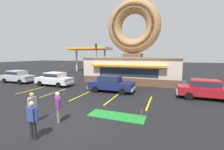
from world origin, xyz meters
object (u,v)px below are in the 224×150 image
(golf_ball, at_px, (105,115))
(pedestrian_blue_sweater_man, at_px, (32,106))
(car_white, at_px, (55,78))
(car_navy, at_px, (111,83))
(trash_bin, at_px, (184,85))
(pedestrian_hooded_kid, at_px, (32,118))
(putting_flag_pin, at_px, (142,112))
(traffic_light_pole, at_px, (96,55))
(car_red, at_px, (206,89))
(car_silver, at_px, (18,76))
(pedestrian_leather_jacket_man, at_px, (58,106))

(golf_ball, xyz_separation_m, pedestrian_blue_sweater_man, (-3.29, -2.09, 0.87))
(car_white, bearing_deg, car_navy, -3.20)
(car_navy, xyz_separation_m, trash_bin, (6.86, 3.30, -0.37))
(car_white, xyz_separation_m, pedestrian_hooded_kid, (7.22, -9.57, 0.06))
(trash_bin, bearing_deg, putting_flag_pin, -108.23)
(car_white, distance_m, traffic_light_pole, 11.16)
(putting_flag_pin, bearing_deg, car_navy, 125.55)
(car_white, relative_size, traffic_light_pole, 0.79)
(putting_flag_pin, bearing_deg, trash_bin, 71.77)
(car_navy, height_order, trash_bin, car_navy)
(car_white, bearing_deg, trash_bin, 11.51)
(car_navy, bearing_deg, car_white, 176.80)
(car_navy, xyz_separation_m, car_red, (8.25, 0.39, 0.00))
(car_navy, distance_m, pedestrian_hooded_kid, 9.16)
(car_navy, xyz_separation_m, car_white, (-7.32, 0.41, 0.00))
(car_red, xyz_separation_m, traffic_light_pole, (-15.36, 10.81, 2.84))
(golf_ball, distance_m, car_navy, 6.20)
(golf_ball, xyz_separation_m, car_navy, (-1.84, 5.86, 0.82))
(golf_ball, relative_size, car_white, 0.01)
(putting_flag_pin, height_order, car_white, car_white)
(car_navy, distance_m, traffic_light_pole, 13.57)
(golf_ball, xyz_separation_m, putting_flag_pin, (2.11, 0.33, 0.39))
(car_white, bearing_deg, car_silver, -179.75)
(golf_ball, distance_m, putting_flag_pin, 2.17)
(car_red, height_order, pedestrian_blue_sweater_man, pedestrian_blue_sweater_man)
(putting_flag_pin, relative_size, car_white, 0.12)
(pedestrian_hooded_kid, distance_m, pedestrian_leather_jacket_man, 1.73)
(car_silver, xyz_separation_m, car_red, (21.61, 0.01, 0.00))
(putting_flag_pin, xyz_separation_m, car_navy, (-3.95, 5.53, 0.43))
(pedestrian_leather_jacket_man, distance_m, traffic_light_pole, 20.07)
(car_red, relative_size, pedestrian_hooded_kid, 2.73)
(car_red, distance_m, pedestrian_hooded_kid, 12.68)
(putting_flag_pin, height_order, pedestrian_leather_jacket_man, pedestrian_leather_jacket_man)
(car_silver, height_order, car_white, same)
(car_silver, height_order, pedestrian_blue_sweater_man, pedestrian_blue_sweater_man)
(car_white, bearing_deg, pedestrian_hooded_kid, -52.97)
(golf_ball, relative_size, car_navy, 0.01)
(car_red, bearing_deg, golf_ball, -135.70)
(putting_flag_pin, distance_m, car_navy, 6.81)
(putting_flag_pin, bearing_deg, car_silver, 161.15)
(golf_ball, distance_m, traffic_light_pole, 19.61)
(putting_flag_pin, distance_m, pedestrian_hooded_kid, 5.46)
(car_red, relative_size, traffic_light_pole, 0.79)
(trash_bin, bearing_deg, traffic_light_pole, 150.51)
(traffic_light_pole, bearing_deg, trash_bin, -29.49)
(pedestrian_blue_sweater_man, bearing_deg, car_white, 125.07)
(putting_flag_pin, bearing_deg, golf_ball, -171.04)
(pedestrian_leather_jacket_man, xyz_separation_m, trash_bin, (7.08, 10.74, -0.42))
(car_navy, height_order, pedestrian_blue_sweater_man, pedestrian_blue_sweater_man)
(golf_ball, bearing_deg, car_navy, 107.43)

